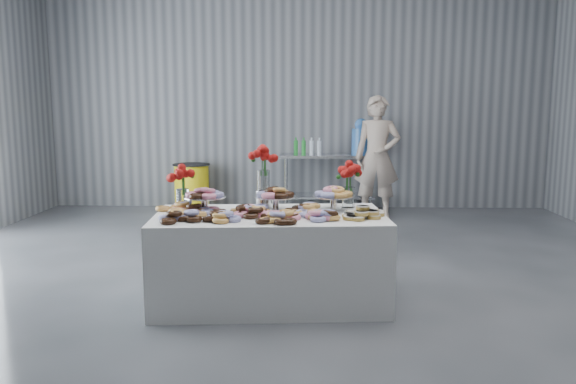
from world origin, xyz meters
The scene contains 15 objects.
ground centered at (0.00, 0.00, 0.00)m, with size 9.00×9.00×0.00m, color #33353A.
display_table centered at (-0.16, -0.04, 0.38)m, with size 1.90×1.00×0.75m, color silver.
prep_table centered at (0.48, 4.10, 0.62)m, with size 1.50×0.60×0.90m.
donut_mounds centered at (-0.16, -0.09, 0.80)m, with size 1.80×0.80×0.09m, color #DA9150, non-canonical shape.
cake_stand_left centered at (-0.72, 0.07, 0.89)m, with size 0.36×0.36×0.17m.
cake_stand_mid centered at (-0.12, 0.12, 0.89)m, with size 0.36×0.36×0.17m.
cake_stand_right centered at (0.38, 0.15, 0.89)m, with size 0.36×0.36×0.17m.
danish_pile centered at (0.60, -0.13, 0.81)m, with size 0.48×0.48×0.11m, color silver, non-canonical shape.
bouquet_left centered at (-0.92, 0.16, 1.05)m, with size 0.26×0.26×0.42m.
bouquet_right centered at (0.52, 0.32, 1.05)m, with size 0.26×0.26×0.42m.
bouquet_center centered at (-0.23, 0.31, 1.13)m, with size 0.26×0.26×0.57m.
water_jug centered at (0.98, 4.10, 1.15)m, with size 0.28×0.28×0.55m.
drink_bottles centered at (0.16, 4.00, 1.04)m, with size 0.54×0.08×0.27m, color #268C33, non-canonical shape.
person centered at (1.18, 3.58, 0.90)m, with size 0.66×0.43×1.80m, color #CC8C93.
trash_barrel centered at (-1.66, 4.10, 0.37)m, with size 0.58×0.58×0.74m.
Camera 1 is at (0.15, -4.60, 1.64)m, focal length 35.00 mm.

